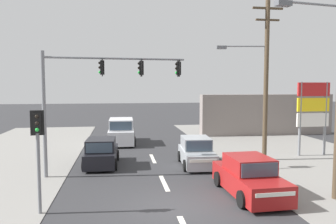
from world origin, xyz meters
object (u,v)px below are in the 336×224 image
utility_pole_midground_right (264,75)px  shopping_plaza_sign (313,108)px  pedestal_signal_left_kerb (38,144)px  suv_oncoming_near (121,132)px  hatchback_crossing_left (197,153)px  sedan_receding_far (249,178)px  traffic_signal_mast (95,86)px  hatchback_oncoming_mid (102,153)px

utility_pole_midground_right → shopping_plaza_sign: (3.65, 0.77, -1.98)m
pedestal_signal_left_kerb → suv_oncoming_near: size_ratio=0.78×
shopping_plaza_sign → suv_oncoming_near: bearing=152.6°
pedestal_signal_left_kerb → hatchback_crossing_left: pedestal_signal_left_kerb is taller
shopping_plaza_sign → hatchback_crossing_left: size_ratio=1.24×
pedestal_signal_left_kerb → sedan_receding_far: (7.84, 0.82, -1.71)m
utility_pole_midground_right → suv_oncoming_near: (-8.13, 6.87, -4.08)m
traffic_signal_mast → suv_oncoming_near: bearing=81.7°
hatchback_crossing_left → shopping_plaza_sign: bearing=10.3°
hatchback_crossing_left → suv_oncoming_near: bearing=118.3°
shopping_plaza_sign → sedan_receding_far: shopping_plaza_sign is taller
traffic_signal_mast → shopping_plaza_sign: bearing=10.9°
pedestal_signal_left_kerb → shopping_plaza_sign: 16.36m
shopping_plaza_sign → sedan_receding_far: (-6.80, -6.46, -2.28)m
shopping_plaza_sign → utility_pole_midground_right: bearing=-168.1°
hatchback_crossing_left → sedan_receding_far: sedan_receding_far is taller
hatchback_crossing_left → sedan_receding_far: 5.15m
hatchback_oncoming_mid → traffic_signal_mast: bearing=-94.5°
traffic_signal_mast → pedestal_signal_left_kerb: bearing=-108.5°
hatchback_crossing_left → sedan_receding_far: (0.94, -5.06, 0.00)m
pedestal_signal_left_kerb → sedan_receding_far: bearing=6.0°
traffic_signal_mast → shopping_plaza_sign: traffic_signal_mast is taller
hatchback_oncoming_mid → suv_oncoming_near: suv_oncoming_near is taller
hatchback_oncoming_mid → hatchback_crossing_left: (5.16, -0.68, 0.00)m
traffic_signal_mast → hatchback_oncoming_mid: (0.14, 1.78, -3.65)m
utility_pole_midground_right → sedan_receding_far: size_ratio=2.15×
shopping_plaza_sign → suv_oncoming_near: shopping_plaza_sign is taller
suv_oncoming_near → hatchback_oncoming_mid: bearing=-99.3°
utility_pole_midground_right → hatchback_crossing_left: size_ratio=2.48×
utility_pole_midground_right → sedan_receding_far: utility_pole_midground_right is taller
hatchback_oncoming_mid → hatchback_crossing_left: size_ratio=0.99×
shopping_plaza_sign → hatchback_crossing_left: 8.18m
hatchback_crossing_left → suv_oncoming_near: 8.52m
sedan_receding_far → suv_oncoming_near: size_ratio=0.94×
suv_oncoming_near → sedan_receding_far: bearing=-68.4°
shopping_plaza_sign → sedan_receding_far: bearing=-136.4°
utility_pole_midground_right → traffic_signal_mast: (-9.39, -1.73, -0.61)m
utility_pole_midground_right → sedan_receding_far: bearing=-119.0°
pedestal_signal_left_kerb → suv_oncoming_near: 13.77m
suv_oncoming_near → shopping_plaza_sign: bearing=-27.4°
shopping_plaza_sign → hatchback_oncoming_mid: (-12.90, -0.72, -2.28)m
utility_pole_midground_right → hatchback_crossing_left: 5.94m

